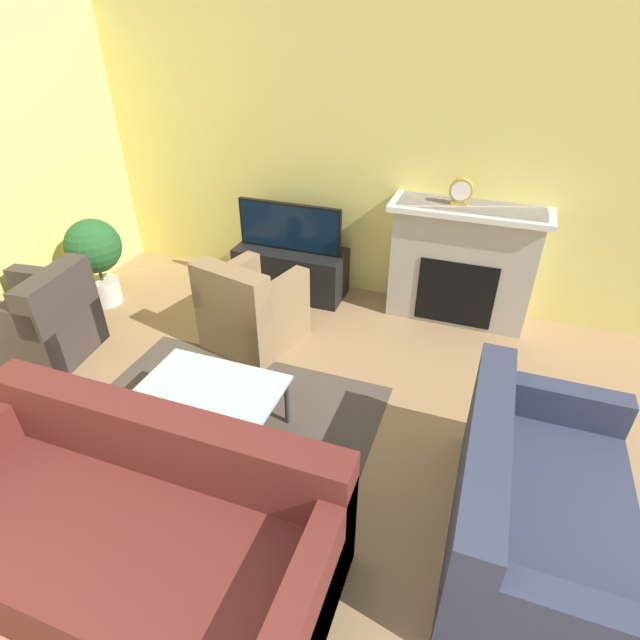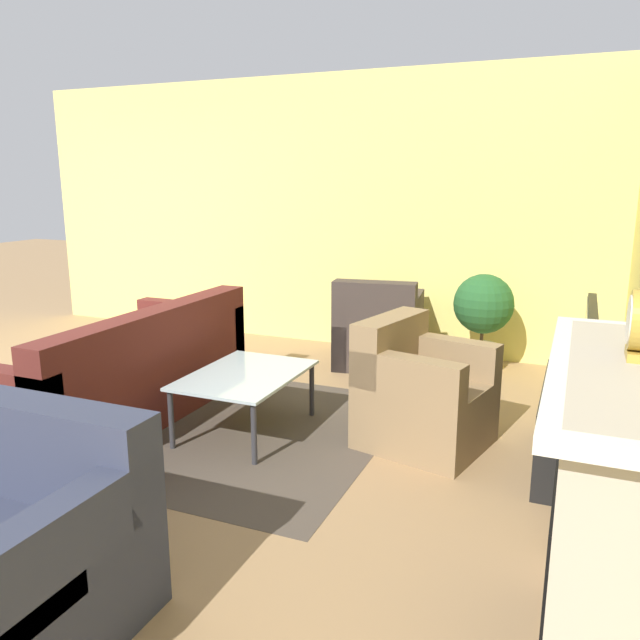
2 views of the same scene
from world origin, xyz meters
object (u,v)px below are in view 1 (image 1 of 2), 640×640
at_px(coffee_table, 208,395).
at_px(couch_loveseat, 531,512).
at_px(armchair_by_window, 40,325).
at_px(armchair_accent, 251,313).
at_px(potted_plant, 95,253).
at_px(couch_sectional, 134,531).
at_px(tv, 289,227).
at_px(mantel_clock, 461,191).

bearing_deg(coffee_table, couch_loveseat, -4.49).
relative_size(armchair_by_window, armchair_accent, 0.99).
bearing_deg(couch_loveseat, armchair_by_window, 82.36).
height_order(armchair_accent, potted_plant, potted_plant).
distance_m(couch_loveseat, armchair_accent, 2.66).
distance_m(couch_loveseat, coffee_table, 2.07).
height_order(armchair_by_window, potted_plant, potted_plant).
distance_m(couch_sectional, couch_loveseat, 2.10).
xyz_separation_m(couch_loveseat, potted_plant, (-4.05, 1.43, 0.26)).
xyz_separation_m(couch_sectional, potted_plant, (-2.12, 2.25, 0.27)).
relative_size(armchair_accent, potted_plant, 0.99).
bearing_deg(couch_sectional, potted_plant, 133.21).
relative_size(armchair_accent, coffee_table, 0.91).
bearing_deg(couch_loveseat, couch_sectional, 112.93).
distance_m(couch_loveseat, potted_plant, 4.30).
height_order(tv, potted_plant, tv).
bearing_deg(tv, couch_loveseat, -44.03).
height_order(couch_sectional, potted_plant, potted_plant).
distance_m(armchair_by_window, armchair_accent, 1.77).
bearing_deg(mantel_clock, armchair_by_window, -149.28).
distance_m(armchair_by_window, mantel_clock, 3.75).
height_order(tv, couch_loveseat, tv).
xyz_separation_m(armchair_accent, potted_plant, (-1.73, 0.13, 0.24)).
distance_m(couch_sectional, mantel_clock, 3.53).
relative_size(couch_loveseat, armchair_by_window, 1.72).
bearing_deg(armchair_accent, couch_loveseat, 163.85).
xyz_separation_m(couch_sectional, mantel_clock, (1.15, 3.20, 0.95)).
bearing_deg(armchair_accent, mantel_clock, -131.81).
xyz_separation_m(couch_loveseat, armchair_accent, (-2.32, 1.31, 0.01)).
xyz_separation_m(couch_loveseat, armchair_by_window, (-3.90, 0.52, 0.01)).
distance_m(armchair_by_window, potted_plant, 0.95).
bearing_deg(armchair_accent, coffee_table, 115.94).
distance_m(potted_plant, mantel_clock, 3.47).
relative_size(couch_sectional, potted_plant, 2.42).
relative_size(armchair_by_window, mantel_clock, 3.76).
bearing_deg(couch_loveseat, potted_plant, 70.49).
bearing_deg(couch_loveseat, tv, 45.97).
height_order(couch_loveseat, armchair_accent, same).
distance_m(tv, potted_plant, 1.90).
bearing_deg(armchair_accent, couch_sectional, 113.50).
xyz_separation_m(armchair_accent, mantel_clock, (1.54, 1.07, 0.93)).
xyz_separation_m(tv, potted_plant, (-1.70, -0.84, -0.18)).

